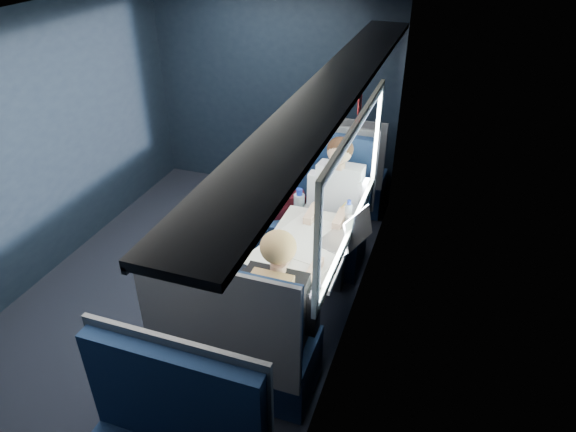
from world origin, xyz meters
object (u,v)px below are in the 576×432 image
(seat_bay_near, at_px, (312,217))
(cup, at_px, (352,222))
(man, at_px, (336,203))
(woman, at_px, (281,303))
(table, at_px, (304,250))
(bottle_small, at_px, (348,212))
(laptop, at_px, (349,235))
(seat_row_front, at_px, (337,176))
(seat_bay_far, at_px, (239,346))

(seat_bay_near, bearing_deg, cup, -48.15)
(man, distance_m, woman, 1.41)
(table, relative_size, cup, 10.36)
(table, bearing_deg, seat_bay_near, 102.35)
(bottle_small, xyz_separation_m, cup, (0.05, -0.08, -0.04))
(laptop, xyz_separation_m, cup, (-0.02, 0.22, -0.02))
(cup, bearing_deg, woman, -102.55)
(seat_row_front, bearing_deg, cup, -71.92)
(seat_row_front, relative_size, man, 0.88)
(seat_bay_far, height_order, laptop, seat_bay_far)
(woman, bearing_deg, laptop, 72.58)
(man, distance_m, laptop, 0.65)
(seat_bay_near, xyz_separation_m, cup, (0.49, -0.55, 0.37))
(laptop, relative_size, cup, 4.36)
(woman, xyz_separation_m, bottle_small, (0.18, 1.11, 0.10))
(bottle_small, bearing_deg, seat_row_front, 107.11)
(seat_bay_near, xyz_separation_m, seat_bay_far, (0.01, -1.75, -0.01))
(table, relative_size, woman, 0.76)
(table, height_order, laptop, laptop)
(seat_row_front, distance_m, laptop, 1.81)
(seat_bay_near, bearing_deg, table, -77.65)
(table, relative_size, seat_bay_near, 0.79)
(man, height_order, laptop, man)
(table, relative_size, laptop, 2.38)
(woman, bearing_deg, seat_bay_near, 99.29)
(table, xyz_separation_m, seat_bay_far, (-0.18, -0.87, -0.25))
(laptop, bearing_deg, bottle_small, 104.27)
(seat_bay_near, bearing_deg, seat_bay_far, -89.73)
(cup, bearing_deg, seat_bay_near, 131.85)
(woman, height_order, laptop, woman)
(seat_bay_near, distance_m, seat_row_front, 0.93)
(seat_row_front, xyz_separation_m, man, (0.25, -1.10, 0.31))
(seat_row_front, distance_m, bottle_small, 1.51)
(seat_bay_near, xyz_separation_m, woman, (0.26, -1.58, 0.31))
(bottle_small, relative_size, cup, 2.04)
(seat_bay_near, relative_size, laptop, 2.99)
(table, xyz_separation_m, seat_bay_near, (-0.19, 0.87, -0.24))
(seat_bay_far, distance_m, cup, 1.35)
(seat_bay_far, relative_size, bottle_small, 6.38)
(seat_row_front, height_order, woman, woman)
(seat_row_front, relative_size, woman, 0.88)
(seat_bay_near, bearing_deg, seat_row_front, 89.49)
(woman, bearing_deg, table, 95.45)
(seat_bay_far, relative_size, cup, 13.05)
(woman, xyz_separation_m, laptop, (0.25, 0.81, 0.09))
(seat_row_front, xyz_separation_m, cup, (0.48, -1.47, 0.38))
(man, xyz_separation_m, bottle_small, (0.18, -0.29, 0.11))
(seat_row_front, distance_m, man, 1.17)
(seat_bay_far, xyz_separation_m, seat_row_front, (0.00, 2.67, -0.00))
(seat_row_front, distance_m, cup, 1.59)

